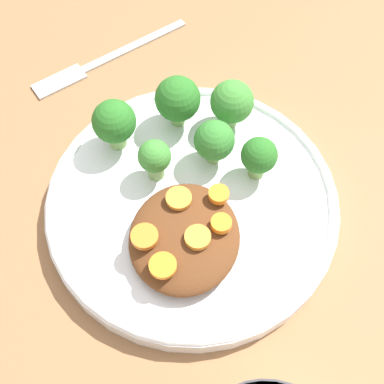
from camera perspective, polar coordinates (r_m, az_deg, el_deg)
name	(u,v)px	position (r m, az deg, el deg)	size (l,w,h in m)	color
ground_plane	(192,210)	(0.53, 0.00, -1.90)	(4.00, 4.00, 0.00)	#8C603D
plate	(192,203)	(0.52, 0.00, -1.21)	(0.28, 0.28, 0.03)	white
stew_mound	(183,237)	(0.48, -0.95, -4.87)	(0.10, 0.11, 0.03)	#5B3319
broccoli_floret_0	(178,100)	(0.54, -1.54, 9.83)	(0.05, 0.05, 0.06)	#7FA85B
broccoli_floret_1	(214,141)	(0.52, 2.39, 5.46)	(0.04, 0.04, 0.05)	#7FA85B
broccoli_floret_2	(259,157)	(0.51, 7.16, 3.77)	(0.04, 0.04, 0.05)	#759E51
broccoli_floret_3	(155,158)	(0.51, -4.01, 3.63)	(0.03, 0.03, 0.05)	#7FA85B
broccoli_floret_4	(232,102)	(0.54, 4.28, 9.50)	(0.04, 0.04, 0.06)	#7FA85B
broccoli_floret_5	(114,123)	(0.53, -8.29, 7.33)	(0.04, 0.04, 0.06)	#7FA85B
carrot_slice_0	(198,237)	(0.46, 0.61, -4.86)	(0.02, 0.02, 0.01)	orange
carrot_slice_1	(219,194)	(0.48, 2.88, -0.24)	(0.02, 0.02, 0.01)	orange
carrot_slice_2	(221,223)	(0.47, 3.13, -3.36)	(0.02, 0.02, 0.01)	orange
carrot_slice_3	(179,198)	(0.48, -1.42, -0.67)	(0.02, 0.02, 0.00)	orange
carrot_slice_4	(145,237)	(0.47, -5.08, -4.75)	(0.02, 0.02, 0.01)	orange
carrot_slice_5	(163,266)	(0.46, -3.13, -7.84)	(0.02, 0.02, 0.00)	orange
fork	(97,63)	(0.66, -10.10, 13.44)	(0.16, 0.15, 0.01)	#B9B9B9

